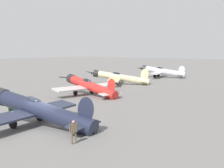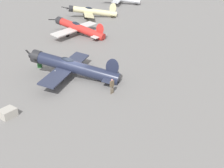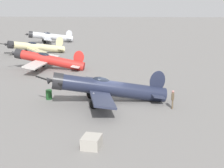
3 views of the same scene
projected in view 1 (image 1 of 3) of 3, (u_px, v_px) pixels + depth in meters
ground_plane at (43, 127)px, 25.94m from camera, size 400.00×400.00×0.00m
airplane_foreground at (38, 110)px, 26.03m from camera, size 10.52×12.27×3.27m
airplane_mid_apron at (89, 86)px, 43.95m from camera, size 10.89×11.35×3.04m
airplane_far_line at (119, 77)px, 57.95m from camera, size 9.55×10.89×3.27m
airplane_outer_stand at (162, 71)px, 72.88m from camera, size 10.22×10.57×2.93m
ground_crew_mechanic at (74, 130)px, 21.17m from camera, size 0.64×0.31×1.67m
fuel_drum at (11, 111)px, 30.46m from camera, size 0.62×0.62×0.95m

